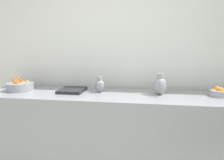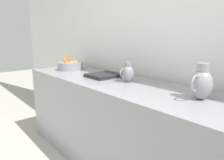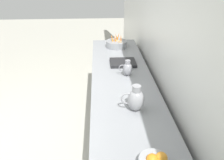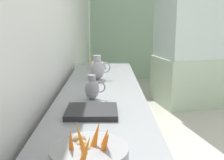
% 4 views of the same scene
% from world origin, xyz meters
% --- Properties ---
extents(tile_wall_left, '(0.10, 8.53, 3.00)m').
position_xyz_m(tile_wall_left, '(-1.95, 0.45, 1.50)').
color(tile_wall_left, white).
rests_on(tile_wall_left, ground_plane).
extents(prep_counter, '(0.72, 3.19, 0.93)m').
position_xyz_m(prep_counter, '(-1.48, -0.05, 0.46)').
color(prep_counter, gray).
rests_on(prep_counter, ground_plane).
extents(vegetable_colander, '(0.33, 0.33, 0.23)m').
position_xyz_m(vegetable_colander, '(-1.50, -1.27, 0.98)').
color(vegetable_colander, gray).
rests_on(vegetable_colander, prep_counter).
extents(orange_bowl, '(0.20, 0.20, 0.11)m').
position_xyz_m(orange_bowl, '(-1.55, 1.17, 0.97)').
color(orange_bowl, '#9EA0A5').
rests_on(orange_bowl, prep_counter).
extents(metal_pitcher_tall, '(0.21, 0.15, 0.25)m').
position_xyz_m(metal_pitcher_tall, '(-1.53, 0.50, 1.04)').
color(metal_pitcher_tall, '#939399').
rests_on(metal_pitcher_tall, prep_counter).
extents(metal_pitcher_short, '(0.16, 0.12, 0.19)m').
position_xyz_m(metal_pitcher_short, '(-1.55, -0.22, 1.02)').
color(metal_pitcher_short, gray).
rests_on(metal_pitcher_short, prep_counter).
extents(counter_sink_basin, '(0.34, 0.30, 0.04)m').
position_xyz_m(counter_sink_basin, '(-1.53, -0.58, 0.95)').
color(counter_sink_basin, '#232326').
rests_on(counter_sink_basin, prep_counter).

